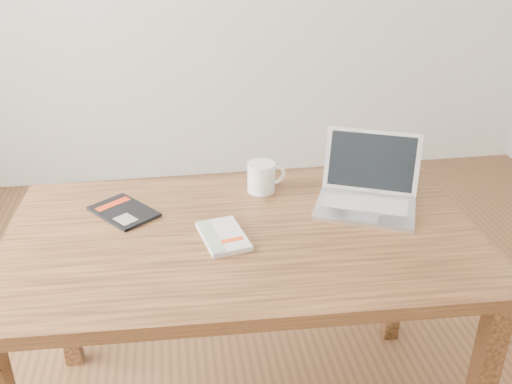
{
  "coord_description": "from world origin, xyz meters",
  "views": [
    {
      "loc": [
        -0.38,
        -1.49,
        1.62
      ],
      "look_at": [
        -0.15,
        0.01,
        0.85
      ],
      "focal_mm": 40.0,
      "sensor_mm": 36.0,
      "label": 1
    }
  ],
  "objects": [
    {
      "name": "room",
      "position": [
        -0.07,
        0.0,
        1.36
      ],
      "size": [
        4.04,
        4.04,
        2.7
      ],
      "color": "#52331C",
      "rests_on": "ground"
    },
    {
      "name": "desk",
      "position": [
        -0.2,
        -0.05,
        0.66
      ],
      "size": [
        1.43,
        0.86,
        0.75
      ],
      "rotation": [
        0.0,
        0.0,
        -0.04
      ],
      "color": "#4E2E17",
      "rests_on": "ground"
    },
    {
      "name": "white_guidebook",
      "position": [
        -0.26,
        -0.07,
        0.76
      ],
      "size": [
        0.15,
        0.21,
        0.02
      ],
      "rotation": [
        0.0,
        0.0,
        0.19
      ],
      "color": "silver",
      "rests_on": "desk"
    },
    {
      "name": "black_guidebook",
      "position": [
        -0.55,
        0.13,
        0.76
      ],
      "size": [
        0.24,
        0.25,
        0.01
      ],
      "rotation": [
        0.0,
        0.0,
        0.66
      ],
      "color": "black",
      "rests_on": "desk"
    },
    {
      "name": "laptop",
      "position": [
        0.23,
        0.07,
        0.8
      ],
      "size": [
        0.4,
        0.39,
        0.21
      ],
      "rotation": [
        0.0,
        0.0,
        -0.42
      ],
      "color": "silver",
      "rests_on": "desk"
    },
    {
      "name": "coffee_mug",
      "position": [
        -0.09,
        0.22,
        0.8
      ],
      "size": [
        0.13,
        0.09,
        0.1
      ],
      "rotation": [
        0.0,
        0.0,
        0.23
      ],
      "color": "white",
      "rests_on": "desk"
    }
  ]
}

